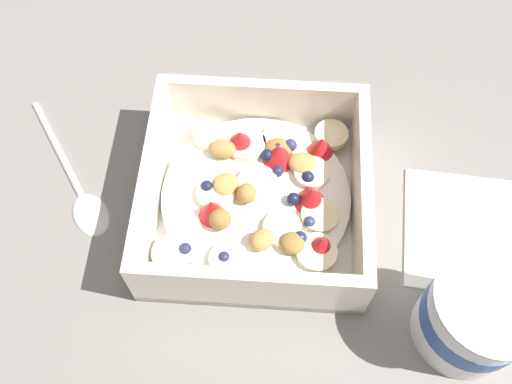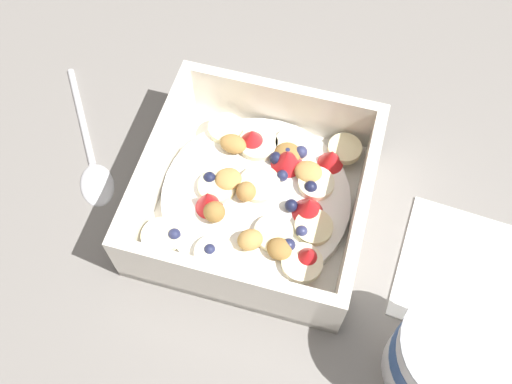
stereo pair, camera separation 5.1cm
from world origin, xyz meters
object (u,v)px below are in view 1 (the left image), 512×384
object	(u,v)px
folded_napkin	(471,232)
spoon	(79,191)
yogurt_cup	(475,316)
fruit_bowl	(258,195)

from	to	relation	value
folded_napkin	spoon	bearing A→B (deg)	-2.79
spoon	yogurt_cup	size ratio (longest dim) A/B	1.78
spoon	folded_napkin	distance (m)	0.37
yogurt_cup	folded_napkin	world-z (taller)	yogurt_cup
spoon	folded_napkin	xyz separation A→B (m)	(-0.37, 0.02, -0.00)
yogurt_cup	folded_napkin	size ratio (longest dim) A/B	0.72
fruit_bowl	yogurt_cup	world-z (taller)	yogurt_cup
yogurt_cup	fruit_bowl	bearing A→B (deg)	-31.17
fruit_bowl	spoon	bearing A→B (deg)	-0.98
spoon	folded_napkin	bearing A→B (deg)	177.21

